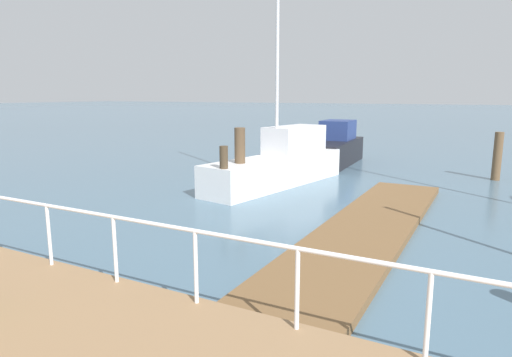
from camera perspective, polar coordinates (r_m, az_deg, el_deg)
floating_dock at (r=11.02m, az=13.69°, el=-6.51°), size 11.58×2.00×0.18m
boardwalk_railing at (r=5.90m, az=-1.62°, el=-9.76°), size 0.06×28.96×1.08m
dock_piling_0 at (r=19.64m, az=28.31°, el=2.50°), size 0.32×0.32×1.87m
dock_piling_2 at (r=14.71m, az=-2.05°, el=2.15°), size 0.35×0.35×2.22m
dock_piling_4 at (r=13.69m, az=-4.08°, el=0.49°), size 0.26×0.26×1.75m
moored_boat_0 at (r=21.67m, az=9.84°, el=3.80°), size 5.34×2.01×2.04m
moored_boat_1 at (r=16.57m, az=3.15°, el=2.06°), size 6.92×2.71×9.52m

